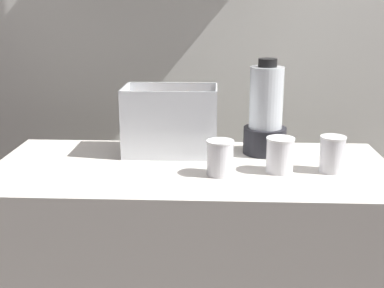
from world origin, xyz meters
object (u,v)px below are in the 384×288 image
(juice_cup_mango_far_left, at_px, (220,160))
(juice_cup_orange_left, at_px, (280,157))
(juice_cup_orange_middle, at_px, (332,156))
(blender_pitcher, at_px, (266,115))
(carrot_display_bin, at_px, (170,133))

(juice_cup_mango_far_left, xyz_separation_m, juice_cup_orange_left, (0.20, 0.04, -0.00))
(juice_cup_mango_far_left, relative_size, juice_cup_orange_left, 0.99)
(juice_cup_mango_far_left, height_order, juice_cup_orange_middle, juice_cup_orange_middle)
(blender_pitcher, bearing_deg, carrot_display_bin, -178.59)
(carrot_display_bin, xyz_separation_m, blender_pitcher, (0.36, 0.01, 0.07))
(carrot_display_bin, height_order, juice_cup_orange_middle, carrot_display_bin)
(carrot_display_bin, relative_size, juice_cup_orange_left, 2.91)
(juice_cup_orange_left, relative_size, juice_cup_orange_middle, 0.97)
(juice_cup_orange_middle, bearing_deg, carrot_display_bin, 160.59)
(blender_pitcher, distance_m, juice_cup_orange_middle, 0.31)
(juice_cup_mango_far_left, xyz_separation_m, juice_cup_orange_middle, (0.38, 0.05, 0.00))
(carrot_display_bin, height_order, blender_pitcher, blender_pitcher)
(juice_cup_orange_left, bearing_deg, carrot_display_bin, 151.72)
(blender_pitcher, xyz_separation_m, juice_cup_orange_middle, (0.21, -0.21, -0.09))
(carrot_display_bin, bearing_deg, juice_cup_mango_far_left, -52.87)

